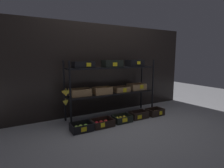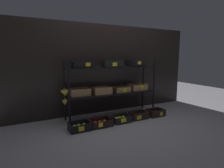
# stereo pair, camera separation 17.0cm
# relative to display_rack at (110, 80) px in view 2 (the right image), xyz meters

# --- Properties ---
(ground_plane) EXTENTS (10.00, 10.00, 0.00)m
(ground_plane) POSITION_rel_display_rack_xyz_m (0.03, -0.01, -0.70)
(ground_plane) COLOR gray
(storefront_wall) EXTENTS (4.13, 0.12, 1.79)m
(storefront_wall) POSITION_rel_display_rack_xyz_m (0.03, 0.37, 0.19)
(storefront_wall) COLOR black
(storefront_wall) RESTS_ON ground_plane
(display_rack) EXTENTS (1.87, 0.40, 1.09)m
(display_rack) POSITION_rel_display_rack_xyz_m (0.00, 0.00, 0.00)
(display_rack) COLOR black
(display_rack) RESTS_ON ground_plane
(crate_ground_apple_green) EXTENTS (0.34, 0.25, 0.12)m
(crate_ground_apple_green) POSITION_rel_display_rack_xyz_m (-0.73, -0.40, -0.66)
(crate_ground_apple_green) COLOR black
(crate_ground_apple_green) RESTS_ON ground_plane
(crate_ground_apple_red) EXTENTS (0.36, 0.26, 0.12)m
(crate_ground_apple_red) POSITION_rel_display_rack_xyz_m (-0.37, -0.39, -0.66)
(crate_ground_apple_red) COLOR black
(crate_ground_apple_red) RESTS_ON ground_plane
(crate_ground_lemon) EXTENTS (0.32, 0.25, 0.12)m
(crate_ground_lemon) POSITION_rel_display_rack_xyz_m (0.03, -0.37, -0.66)
(crate_ground_lemon) COLOR black
(crate_ground_lemon) RESTS_ON ground_plane
(crate_ground_plum) EXTENTS (0.34, 0.21, 0.13)m
(crate_ground_plum) POSITION_rel_display_rack_xyz_m (0.40, -0.37, -0.65)
(crate_ground_plum) COLOR black
(crate_ground_plum) RESTS_ON ground_plane
(crate_ground_kiwi) EXTENTS (0.33, 0.24, 0.13)m
(crate_ground_kiwi) POSITION_rel_display_rack_xyz_m (0.81, -0.38, -0.65)
(crate_ground_kiwi) COLOR black
(crate_ground_kiwi) RESTS_ON ground_plane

